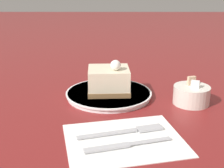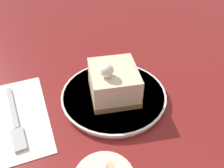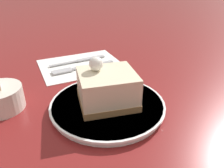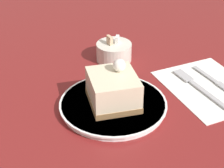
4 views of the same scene
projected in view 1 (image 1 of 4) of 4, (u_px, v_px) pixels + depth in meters
name	position (u px, v px, depth m)	size (l,w,h in m)	color
ground_plane	(109.00, 94.00, 0.83)	(4.00, 4.00, 0.00)	maroon
plate	(110.00, 94.00, 0.81)	(0.22, 0.22, 0.01)	white
cake_slice	(110.00, 80.00, 0.80)	(0.10, 0.11, 0.09)	olive
napkin	(124.00, 140.00, 0.60)	(0.22, 0.26, 0.00)	white
fork	(129.00, 131.00, 0.63)	(0.06, 0.17, 0.00)	#B2B2B7
knife	(119.00, 146.00, 0.57)	(0.06, 0.17, 0.00)	#B2B2B7
sugar_bowl	(191.00, 95.00, 0.77)	(0.09, 0.09, 0.07)	silver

